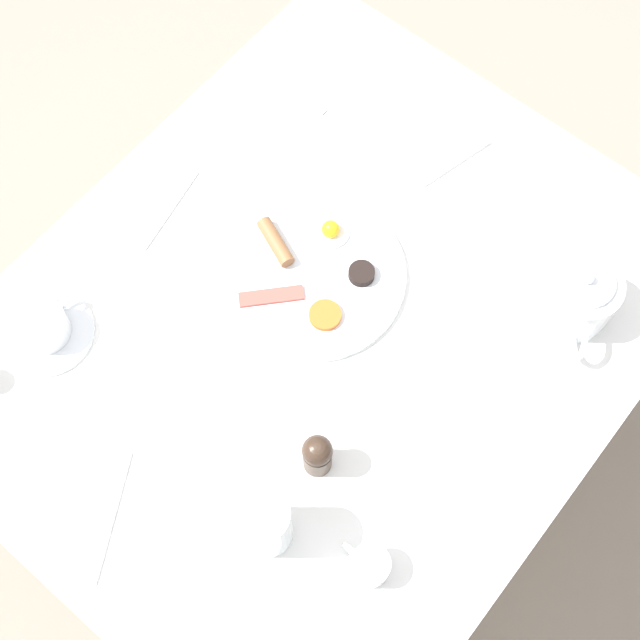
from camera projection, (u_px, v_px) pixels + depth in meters
The scene contains 13 objects.
ground_plane at pixel (320, 439), 2.14m from camera, with size 8.00×8.00×0.00m, color gray.
table at pixel (320, 339), 1.54m from camera, with size 0.96×1.16×0.72m.
breakfast_plate at pixel (313, 273), 1.50m from camera, with size 0.32×0.32×0.04m.
teapot_near at pixel (578, 297), 1.44m from camera, with size 0.14×0.18×0.13m.
teacup_with_saucer_left at pixel (43, 327), 1.45m from camera, with size 0.16×0.16×0.06m.
water_glass_tall at pixel (265, 524), 1.28m from camera, with size 0.08×0.08×0.15m.
creamer_jug at pixel (369, 565), 1.30m from camera, with size 0.08×0.06×0.05m.
salt_grinder at pixel (317, 455), 1.34m from camera, with size 0.05×0.05×0.10m.
napkin_folded at pixel (434, 140), 1.61m from camera, with size 0.17×0.18×0.01m.
fork_by_plate at pixel (475, 437), 1.40m from camera, with size 0.13×0.12×0.00m.
knife_by_plate at pixel (110, 517), 1.35m from camera, with size 0.11×0.18×0.00m.
spoon_for_tea at pixel (295, 91), 1.66m from camera, with size 0.15×0.02×0.00m.
fork_spare at pixel (168, 211), 1.56m from camera, with size 0.05×0.18×0.00m.
Camera 1 is at (-0.36, 0.44, 2.08)m, focal length 50.00 mm.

